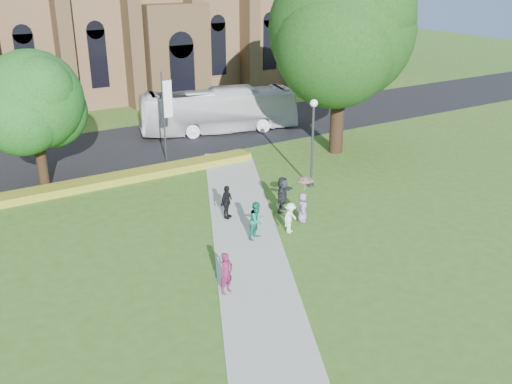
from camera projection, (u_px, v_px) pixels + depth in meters
ground at (262, 264)px, 25.06m from camera, size 160.00×160.00×0.00m
road at (114, 148)px, 40.88m from camera, size 160.00×10.00×0.02m
footpath at (250, 255)px, 25.85m from camera, size 15.58×28.54×0.04m
flower_hedge at (118, 179)px, 34.45m from camera, size 18.00×1.40×0.45m
streetlamp at (313, 133)px, 32.62m from camera, size 0.44×0.44×5.24m
large_tree at (342, 29)px, 36.97m from camera, size 9.60×9.60×13.20m
street_tree_1 at (33, 101)px, 31.68m from camera, size 5.60×5.60×8.05m
banner_pole_0 at (165, 112)px, 36.86m from camera, size 0.70×0.10×6.00m
tour_coach at (219, 111)px, 44.23m from camera, size 12.50×5.78×3.39m
pedestrian_0 at (226, 273)px, 22.52m from camera, size 0.74×0.60×1.75m
pedestrian_1 at (257, 220)px, 27.02m from camera, size 1.12×1.02×1.88m
pedestrian_2 at (290, 218)px, 27.70m from camera, size 1.14×0.95×1.54m
pedestrian_3 at (227, 202)px, 29.23m from camera, size 1.11×0.92×1.78m
pedestrian_4 at (303, 207)px, 28.91m from camera, size 0.86×0.88×1.53m
pedestrian_5 at (283, 194)px, 30.03m from camera, size 1.78×1.50×1.92m
parasol at (305, 185)px, 28.66m from camera, size 1.04×1.04×0.72m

